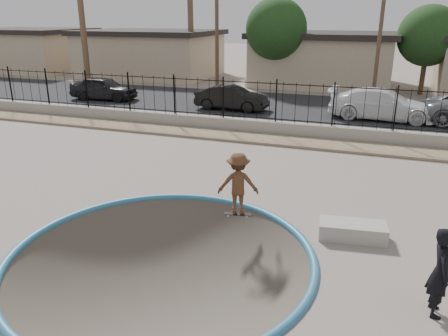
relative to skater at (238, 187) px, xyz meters
name	(u,v)px	position (x,y,z in m)	size (l,w,h in m)	color
ground	(282,147)	(-0.98, 10.40, -1.94)	(120.00, 120.00, 2.20)	slate
bowl_pit	(162,257)	(-0.98, -2.60, -0.84)	(6.84, 6.84, 1.80)	#484037
coping_ring	(162,257)	(-0.98, -2.60, -0.84)	(7.04, 7.04, 0.20)	teal
rock_strip	(269,139)	(-0.98, 7.60, -0.79)	(42.00, 1.60, 0.11)	#907A5E
retaining_wall	(275,128)	(-0.98, 8.70, -0.54)	(42.00, 0.45, 0.60)	gray
fence	(276,102)	(-0.98, 8.70, 0.66)	(40.00, 0.04, 1.80)	black
street	(300,106)	(-0.98, 15.40, -0.83)	(90.00, 8.00, 0.04)	black
house_west_far	(32,49)	(-28.98, 24.90, 1.13)	(10.60, 8.60, 3.90)	tan
house_west	(150,53)	(-15.98, 24.90, 1.13)	(11.60, 8.60, 3.90)	tan
house_center	(323,58)	(-0.98, 24.90, 1.13)	(10.60, 8.60, 3.90)	tan
utility_pole_left	(217,22)	(-6.98, 17.40, 3.86)	(1.70, 0.24, 9.00)	#473323
utility_pole_mid	(382,18)	(3.02, 17.40, 4.11)	(1.70, 0.24, 9.50)	#473323
street_tree_left	(276,29)	(-3.98, 21.40, 3.34)	(4.32, 4.32, 6.36)	#473323
street_tree_mid	(429,36)	(6.02, 22.40, 2.99)	(3.96, 3.96, 5.83)	#473323
skater	(238,187)	(0.00, 0.00, 0.00)	(1.09, 0.63, 1.69)	brown
skateboard	(238,214)	(0.00, 0.00, -0.79)	(0.78, 0.34, 0.06)	black
videographer	(441,272)	(4.63, -2.70, 0.01)	(0.62, 0.41, 1.71)	black
concrete_ledge	(352,231)	(3.02, -0.26, -0.64)	(1.60, 0.70, 0.40)	#A39D90
car_a	(104,88)	(-13.19, 13.40, -0.08)	(1.71, 4.25, 1.45)	black
car_b	(232,98)	(-4.53, 13.11, -0.13)	(1.43, 4.11, 1.35)	black
car_c	(382,104)	(3.55, 13.40, -0.03)	(2.19, 5.38, 1.56)	white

